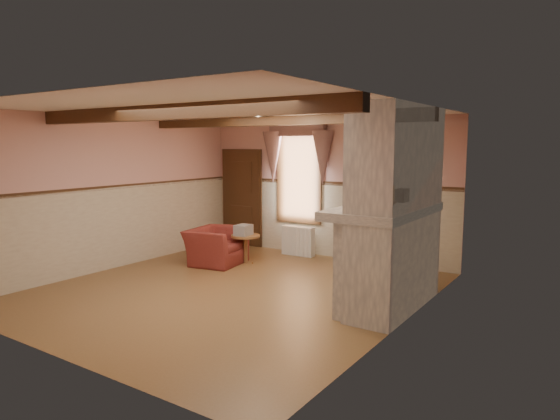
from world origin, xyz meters
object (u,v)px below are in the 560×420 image
Objects in this scene: side_table at (246,249)px; mantel_clock at (402,195)px; armchair at (216,246)px; bowl at (385,204)px; radiator at (298,241)px; oil_lamp at (391,195)px.

mantel_clock is at bearing -4.61° from side_table.
armchair is at bearing -140.17° from side_table.
armchair is 3.31× the size of bowl.
radiator is (0.49, 1.14, 0.02)m from side_table.
oil_lamp reaches higher than side_table.
radiator is at bearing 145.40° from oil_lamp.
side_table is at bearing -60.17° from armchair.
radiator is 3.51m from oil_lamp.
oil_lamp reaches higher than mantel_clock.
mantel_clock is at bearing 90.00° from oil_lamp.
bowl reaches higher than side_table.
armchair is 1.51× the size of radiator.
armchair is 0.57m from side_table.
oil_lamp reaches higher than armchair.
oil_lamp is (0.00, -0.46, 0.04)m from mantel_clock.
bowl is at bearing -108.87° from armchair.
oil_lamp is at bearing -12.75° from side_table.
radiator is 2.92× the size of mantel_clock.
mantel_clock reaches higher than armchair.
radiator is at bearing 66.58° from side_table.
armchair is at bearing -123.09° from radiator.
oil_lamp reaches higher than bowl.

